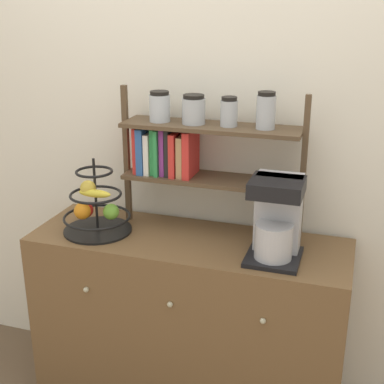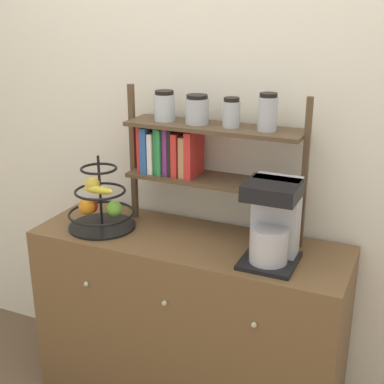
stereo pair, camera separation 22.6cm
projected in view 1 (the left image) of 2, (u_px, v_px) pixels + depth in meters
wall_back at (207, 128)px, 2.44m from camera, size 7.00×0.05×2.60m
sideboard at (188, 323)px, 2.49m from camera, size 1.41×0.48×0.86m
coffee_maker at (276, 219)px, 2.13m from camera, size 0.22×0.23×0.34m
fruit_stand at (95, 209)px, 2.38m from camera, size 0.31×0.31×0.34m
shelf_hutch at (191, 143)px, 2.34m from camera, size 0.83×0.20×0.64m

